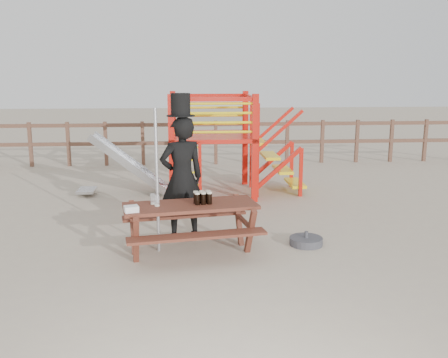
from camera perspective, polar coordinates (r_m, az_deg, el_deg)
ground at (r=7.12m, az=-1.47°, el=-8.39°), size 60.00×60.00×0.00m
back_fence at (r=13.78m, az=-3.03°, el=4.71°), size 15.09×0.09×1.20m
playground_fort at (r=10.36m, az=-1.86°, el=4.18°), size 4.71×1.84×2.10m
picnic_table at (r=6.98m, az=-3.83°, el=-4.97°), size 2.01×1.55×0.71m
man_with_hat at (r=7.53m, az=-4.84°, el=0.50°), size 0.79×0.64×2.20m
metal_pole at (r=6.97m, az=-7.66°, el=-0.26°), size 0.04×0.04×2.03m
parasol_base at (r=7.50m, az=9.36°, el=-7.02°), size 0.49×0.49×0.21m
paper_bag at (r=6.62m, az=-10.55°, el=-3.38°), size 0.21×0.18×0.08m
stout_pints at (r=6.91m, az=-2.46°, el=-2.13°), size 0.26×0.18×0.17m
empty_glasses at (r=6.89m, az=-7.90°, el=-2.43°), size 0.13×0.17×0.15m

